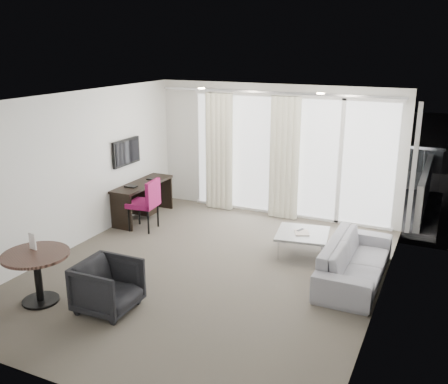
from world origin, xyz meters
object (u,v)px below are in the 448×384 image
at_px(round_table, 38,278).
at_px(rattan_chair_a, 329,184).
at_px(desk, 143,201).
at_px(coffee_table, 302,243).
at_px(tub_armchair, 108,286).
at_px(sofa, 355,261).
at_px(desk_chair, 143,204).
at_px(rattan_chair_b, 373,188).

height_order(round_table, rattan_chair_a, rattan_chair_a).
xyz_separation_m(desk, coffee_table, (3.36, -0.37, -0.17)).
height_order(coffee_table, rattan_chair_a, rattan_chair_a).
bearing_deg(tub_armchair, sofa, -51.60).
bearing_deg(coffee_table, rattan_chair_a, 95.51).
bearing_deg(rattan_chair_a, desk_chair, -144.17).
height_order(desk_chair, rattan_chair_b, desk_chair).
bearing_deg(rattan_chair_b, tub_armchair, -106.42).
xyz_separation_m(sofa, rattan_chair_a, (-1.25, 3.56, 0.11)).
relative_size(desk, coffee_table, 1.86).
distance_m(tub_armchair, rattan_chair_a, 5.99).
distance_m(round_table, sofa, 4.45).
relative_size(desk, sofa, 0.76).
bearing_deg(rattan_chair_b, round_table, -113.25).
height_order(sofa, rattan_chair_a, rattan_chair_a).
bearing_deg(tub_armchair, rattan_chair_a, -15.36).
xyz_separation_m(tub_armchair, rattan_chair_a, (1.48, 5.81, 0.07)).
relative_size(coffee_table, sofa, 0.41).
xyz_separation_m(desk_chair, round_table, (0.27, -2.89, -0.13)).
distance_m(desk_chair, rattan_chair_b, 4.77).
height_order(desk, round_table, desk).
height_order(desk_chair, sofa, desk_chair).
distance_m(desk, coffee_table, 3.39).
bearing_deg(rattan_chair_b, rattan_chair_a, -178.50).
relative_size(round_table, coffee_table, 1.07).
distance_m(round_table, rattan_chair_a, 6.51).
xyz_separation_m(coffee_table, rattan_chair_b, (0.64, 2.91, 0.26)).
relative_size(desk, tub_armchair, 2.08).
xyz_separation_m(round_table, rattan_chair_b, (3.38, 5.95, 0.09)).
distance_m(desk, rattan_chair_a, 4.04).
height_order(round_table, sofa, round_table).
xyz_separation_m(round_table, coffee_table, (2.74, 3.04, -0.17)).
relative_size(desk, rattan_chair_a, 1.90).
bearing_deg(tub_armchair, round_table, 101.59).
bearing_deg(desk_chair, round_table, -90.99).
distance_m(round_table, tub_armchair, 1.00).
distance_m(desk, tub_armchair, 3.56).
distance_m(sofa, rattan_chair_b, 3.50).
bearing_deg(tub_armchair, rattan_chair_b, -23.91).
bearing_deg(rattan_chair_a, tub_armchair, -117.52).
distance_m(desk_chair, sofa, 4.00).
xyz_separation_m(desk, rattan_chair_a, (3.07, 2.62, 0.04)).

